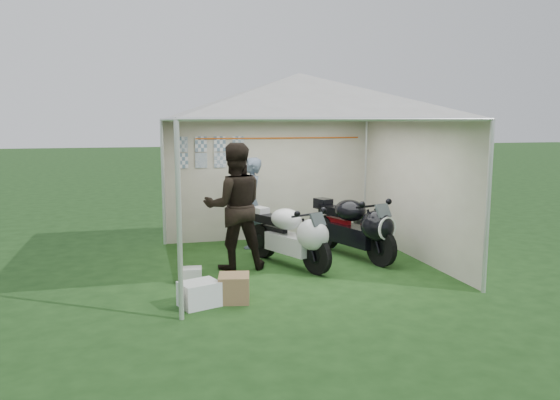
% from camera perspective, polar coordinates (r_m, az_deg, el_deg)
% --- Properties ---
extents(ground, '(80.00, 80.00, 0.00)m').
position_cam_1_polar(ground, '(8.80, 1.93, -6.73)').
color(ground, '#1A3B14').
rests_on(ground, ground).
extents(canopy_tent, '(5.66, 5.66, 3.00)m').
position_cam_1_polar(canopy_tent, '(8.54, 1.95, 10.26)').
color(canopy_tent, silver).
rests_on(canopy_tent, ground).
extents(motorcycle_white, '(1.01, 1.77, 0.93)m').
position_cam_1_polar(motorcycle_white, '(8.55, 1.30, -3.59)').
color(motorcycle_white, black).
rests_on(motorcycle_white, ground).
extents(motorcycle_black, '(0.92, 1.96, 1.00)m').
position_cam_1_polar(motorcycle_black, '(9.13, 7.98, -2.66)').
color(motorcycle_black, black).
rests_on(motorcycle_black, ground).
extents(paddock_stand, '(0.46, 0.36, 0.30)m').
position_cam_1_polar(paddock_stand, '(9.91, 4.41, -4.15)').
color(paddock_stand, blue).
rests_on(paddock_stand, ground).
extents(person_dark_jacket, '(0.95, 0.74, 1.96)m').
position_cam_1_polar(person_dark_jacket, '(8.40, -4.78, -0.67)').
color(person_dark_jacket, black).
rests_on(person_dark_jacket, ground).
extents(person_blue_jacket, '(0.57, 0.69, 1.63)m').
position_cam_1_polar(person_blue_jacket, '(9.80, -3.04, -0.31)').
color(person_blue_jacket, slate).
rests_on(person_blue_jacket, ground).
extents(equipment_box, '(0.52, 0.46, 0.45)m').
position_cam_1_polar(equipment_box, '(10.43, 9.04, -3.16)').
color(equipment_box, black).
rests_on(equipment_box, ground).
extents(crate_0, '(0.55, 0.49, 0.31)m').
position_cam_1_polar(crate_0, '(6.94, -8.44, -9.68)').
color(crate_0, silver).
rests_on(crate_0, ground).
extents(crate_1, '(0.45, 0.45, 0.34)m').
position_cam_1_polar(crate_1, '(7.05, -4.82, -9.15)').
color(crate_1, olive).
rests_on(crate_1, ground).
extents(crate_2, '(0.31, 0.27, 0.21)m').
position_cam_1_polar(crate_2, '(7.93, -9.23, -7.74)').
color(crate_2, silver).
rests_on(crate_2, ground).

